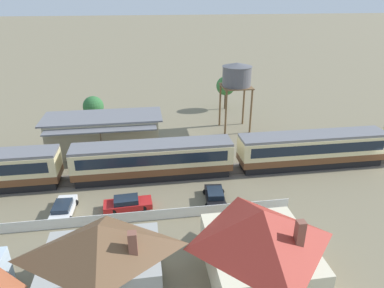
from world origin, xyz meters
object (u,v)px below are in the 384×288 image
Objects in this scene: parked_car_white at (63,209)px; parked_car_black at (215,196)px; cottage_red_roof at (260,242)px; yard_tree_1 at (226,86)px; yard_tree_0 at (93,107)px; passenger_train at (237,153)px; water_tower at (237,76)px; parked_car_red at (127,203)px; station_building at (104,133)px; cottage_brown_roof at (102,257)px.

parked_car_black is at bearing -87.26° from parked_car_white.
yard_tree_1 is (6.83, 38.39, 1.23)m from cottage_red_roof.
passenger_train is at bearing -42.64° from yard_tree_0.
passenger_train is at bearing -103.78° from water_tower.
parked_car_black is 26.06m from yard_tree_0.
parked_car_black is at bearing -3.03° from parked_car_red.
parked_car_red is (3.07, -13.80, -1.83)m from station_building.
parked_car_black is 0.83× the size of yard_tree_0.
water_tower is at bearing -45.88° from parked_car_white.
yard_tree_0 is 22.65m from yard_tree_1.
passenger_train is 12.68× the size of yard_tree_1.
yard_tree_1 is at bearing 79.77° from passenger_train.
yard_tree_1 is at bearing 17.05° from yard_tree_0.
cottage_red_roof is 39.02m from yard_tree_1.
yard_tree_0 is at bearing 137.36° from passenger_train.
cottage_brown_roof is 42.08m from yard_tree_1.
parked_car_black is (-7.01, -18.87, -7.46)m from water_tower.
station_building is at bearing -142.87° from yard_tree_1.
parked_car_white is (-2.82, -13.83, -1.84)m from station_building.
passenger_train is 8.90× the size of cottage_red_roof.
parked_car_white is at bearing -162.28° from passenger_train.
water_tower is 10.53m from yard_tree_1.
parked_car_red is (-9.60, 9.83, -2.32)m from cottage_red_roof.
parked_car_red is 0.80× the size of yard_tree_1.
passenger_train is 23.22m from yard_tree_1.
cottage_red_roof reaches higher than passenger_train.
yard_tree_0 is (-5.22, 21.93, 2.94)m from parked_car_red.
cottage_red_roof is at bearing -61.79° from station_building.
station_building is 1.79× the size of cottage_red_roof.
parked_car_black is at bearing 96.36° from cottage_red_roof.
yard_tree_1 is at bearing 57.25° from parked_car_red.
parked_car_red is at bearing -86.98° from parked_car_white.
parked_car_white is at bearing 95.76° from parked_car_black.
cottage_red_roof is 13.93m from parked_car_red.
cottage_red_roof is (-2.72, -15.62, 0.63)m from passenger_train.
station_building is 23.46m from cottage_brown_roof.
parked_car_white is (-4.61, 9.55, -2.24)m from cottage_brown_roof.
parked_car_red is at bearing -119.90° from yard_tree_1.
water_tower reaches higher than cottage_red_roof.
water_tower reaches higher than yard_tree_0.
cottage_red_roof is at bearing -1.29° from cottage_brown_roof.
passenger_train is 17.50× the size of parked_car_black.
water_tower is at bearing 59.41° from cottage_brown_roof.
cottage_red_roof is at bearing -99.87° from passenger_train.
passenger_train is 15.86× the size of parked_car_red.
parked_car_black is at bearing -123.21° from passenger_train.
station_building is at bearing 45.70° from parked_car_black.
cottage_red_roof is at bearing -167.89° from parked_car_black.
passenger_train reaches higher than parked_car_black.
yard_tree_0 is (-14.82, 31.76, 0.63)m from cottage_red_roof.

